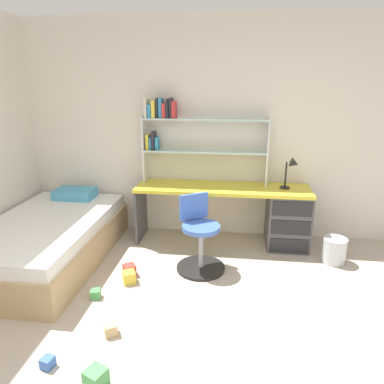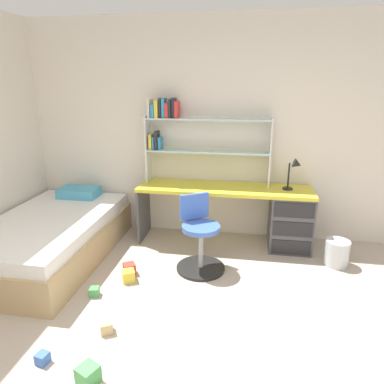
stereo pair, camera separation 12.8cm
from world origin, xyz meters
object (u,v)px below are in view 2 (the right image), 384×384
Objects in this scene: bed_platform at (51,238)px; toy_block_green_4 at (94,292)px; swivel_chair at (200,241)px; desk at (270,214)px; toy_block_green_5 at (88,375)px; bookshelf_hutch at (189,131)px; desk_lamp at (295,169)px; toy_block_blue_1 at (43,358)px; waste_bin at (337,253)px; toy_block_natural_3 at (106,327)px; toy_block_red_2 at (129,269)px; toy_block_yellow_0 at (128,276)px.

bed_platform reaches higher than toy_block_green_4.
desk is at bearing 42.10° from swivel_chair.
swivel_chair is at bearing 72.37° from toy_block_green_5.
bookshelf_hutch reaches higher than toy_block_green_5.
toy_block_blue_1 is (-1.92, -2.21, -0.94)m from desk_lamp.
bookshelf_hutch is at bearing 163.12° from waste_bin.
desk_lamp reaches higher than waste_bin.
desk is at bearing 152.47° from waste_bin.
swivel_chair is at bearing -137.90° from desk.
toy_block_natural_3 is 0.56m from toy_block_green_4.
toy_block_red_2 is 1.38× the size of toy_block_green_4.
toy_block_natural_3 is at bearing 49.52° from toy_block_blue_1.
desk_lamp reaches higher than toy_block_yellow_0.
toy_block_green_5 is at bearing -53.14° from bed_platform.
desk reaches higher than toy_block_blue_1.
swivel_chair is 6.29× the size of toy_block_green_5.
swivel_chair is at bearing 58.88° from toy_block_blue_1.
bed_platform is at bearing 141.41° from toy_block_green_4.
desk is 2.80m from toy_block_blue_1.
toy_block_yellow_0 is (-1.43, -1.07, -0.35)m from desk.
toy_block_yellow_0 is 1.02× the size of toy_block_red_2.
toy_block_natural_3 is (-1.36, -1.83, -0.36)m from desk.
toy_block_red_2 is (0.21, 1.27, 0.02)m from toy_block_blue_1.
desk reaches higher than toy_block_green_5.
bed_platform is at bearing -163.53° from desk.
desk_lamp is 2.89m from bed_platform.
toy_block_green_5 reaches higher than toy_block_red_2.
desk is 5.45× the size of desk_lamp.
toy_block_blue_1 is 0.64× the size of toy_block_green_5.
swivel_chair is 0.79m from toy_block_red_2.
bed_platform reaches higher than toy_block_green_5.
bookshelf_hutch is at bearing 171.31° from desk.
toy_block_blue_1 is (-1.68, -2.21, -0.37)m from desk.
swivel_chair is at bearing 1.33° from bed_platform.
bookshelf_hutch is at bearing 107.39° from swivel_chair.
desk_lamp is 3.29× the size of toy_block_red_2.
waste_bin is 2.24× the size of toy_block_green_5.
swivel_chair reaches higher than desk.
desk is at bearing 39.35° from toy_block_green_4.
bookshelf_hutch is 1.76m from toy_block_red_2.
toy_block_green_4 is at bearing -143.15° from swivel_chair.
toy_block_blue_1 is 0.97× the size of toy_block_green_4.
swivel_chair reaches higher than toy_block_natural_3.
bed_platform is at bearing 161.70° from toy_block_yellow_0.
toy_block_yellow_0 is 0.93× the size of toy_block_green_5.
toy_block_natural_3 is (-0.33, -1.98, -1.32)m from bookshelf_hutch.
toy_block_green_4 is (0.01, 0.84, 0.00)m from toy_block_blue_1.
waste_bin is at bearing 12.20° from swivel_chair.
bookshelf_hutch is 0.75× the size of bed_platform.
bookshelf_hutch is at bearing 74.61° from toy_block_blue_1.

